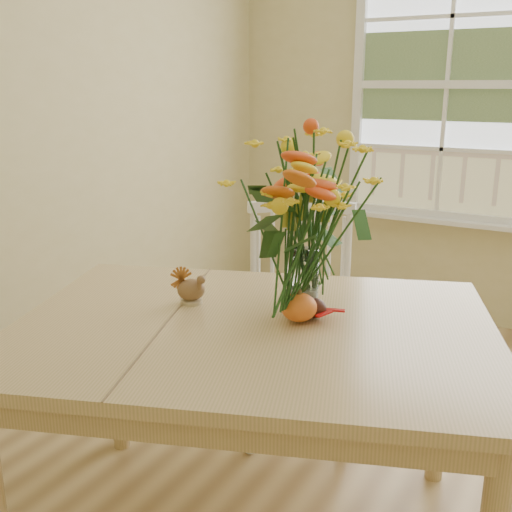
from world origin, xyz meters
The scene contains 6 objects.
dining_table centered at (-0.56, -0.22, 0.72)m, with size 1.80×1.54×0.82m.
windsor_chair centered at (-0.75, 0.54, 0.57)m, with size 0.63×0.62×1.02m.
flower_vase centered at (-0.46, -0.06, 1.14)m, with size 0.46×0.46×0.54m.
pumpkin centered at (-0.44, -0.13, 0.86)m, with size 0.12×0.12×0.09m, color #EB591B.
turkey_figurine centered at (-0.84, -0.16, 0.86)m, with size 0.12×0.12×0.12m.
dark_gourd centered at (-0.40, -0.08, 0.85)m, with size 0.13×0.12×0.06m.
Camera 1 is at (0.32, -1.76, 1.55)m, focal length 42.00 mm.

